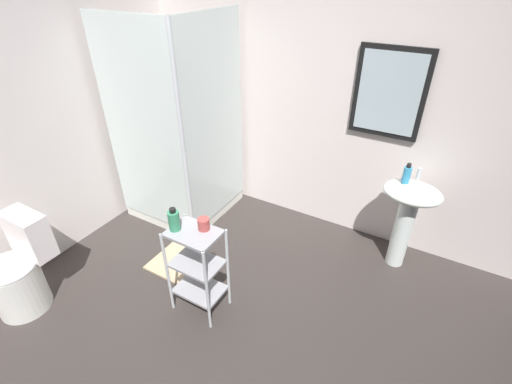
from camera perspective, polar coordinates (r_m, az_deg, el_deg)
The scene contains 11 objects.
ground_plane at distance 2.81m, azimuth -6.85°, elevation -23.01°, with size 4.20×4.20×0.02m, color #342E2B.
wall_back at distance 3.40m, azimuth 10.81°, elevation 14.00°, with size 4.20×0.14×2.50m.
shower_stall at distance 3.77m, azimuth -11.27°, elevation 2.62°, with size 0.92×0.92×2.00m.
pedestal_sink at distance 3.23m, azimuth 22.90°, elevation -2.57°, with size 0.46×0.37×0.81m.
sink_faucet at distance 3.20m, azimuth 24.33°, elevation 2.64°, with size 0.03×0.03×0.10m, color silver.
toilet at distance 3.32m, azimuth -33.20°, elevation -10.64°, with size 0.37×0.49×0.76m.
storage_cart at distance 2.72m, azimuth -9.29°, elevation -11.27°, with size 0.38×0.28×0.74m.
hand_soap_bottle at distance 3.10m, azimuth 22.75°, elevation 2.59°, with size 0.06×0.06×0.17m.
body_wash_bottle_green at distance 2.53m, azimuth -12.84°, elevation -4.37°, with size 0.08×0.08×0.17m.
rinse_cup at distance 2.51m, azimuth -8.28°, elevation -5.03°, with size 0.08×0.08×0.09m, color #B24742.
bath_mat at distance 3.35m, azimuth -11.36°, elevation -11.41°, with size 0.60×0.40×0.02m, color tan.
Camera 1 is at (1.05, -1.21, 2.30)m, focal length 25.29 mm.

